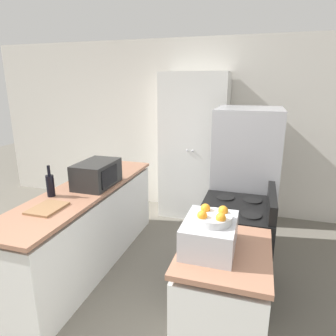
{
  "coord_description": "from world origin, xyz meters",
  "views": [
    {
      "loc": [
        0.94,
        -1.32,
        1.96
      ],
      "look_at": [
        0.0,
        1.75,
        1.05
      ],
      "focal_mm": 32.0,
      "sensor_mm": 36.0,
      "label": 1
    }
  ],
  "objects_px": {
    "wine_bottle": "(50,185)",
    "toaster_oven": "(209,234)",
    "stove": "(234,250)",
    "microwave": "(97,174)",
    "pantry_cabinet": "(194,147)",
    "refrigerator": "(245,184)",
    "fruit_bowl": "(213,217)"
  },
  "relations": [
    {
      "from": "wine_bottle",
      "to": "refrigerator",
      "type": "bearing_deg",
      "value": 30.46
    },
    {
      "from": "microwave",
      "to": "toaster_oven",
      "type": "bearing_deg",
      "value": -33.9
    },
    {
      "from": "refrigerator",
      "to": "fruit_bowl",
      "type": "relative_size",
      "value": 6.87
    },
    {
      "from": "fruit_bowl",
      "to": "stove",
      "type": "bearing_deg",
      "value": 82.38
    },
    {
      "from": "wine_bottle",
      "to": "fruit_bowl",
      "type": "height_order",
      "value": "wine_bottle"
    },
    {
      "from": "pantry_cabinet",
      "to": "fruit_bowl",
      "type": "bearing_deg",
      "value": -74.96
    },
    {
      "from": "microwave",
      "to": "stove",
      "type": "bearing_deg",
      "value": -5.12
    },
    {
      "from": "toaster_oven",
      "to": "refrigerator",
      "type": "bearing_deg",
      "value": 84.54
    },
    {
      "from": "toaster_oven",
      "to": "microwave",
      "type": "bearing_deg",
      "value": 146.1
    },
    {
      "from": "fruit_bowl",
      "to": "microwave",
      "type": "bearing_deg",
      "value": 145.96
    },
    {
      "from": "wine_bottle",
      "to": "fruit_bowl",
      "type": "xyz_separation_m",
      "value": [
        1.66,
        -0.52,
        0.12
      ]
    },
    {
      "from": "wine_bottle",
      "to": "toaster_oven",
      "type": "height_order",
      "value": "wine_bottle"
    },
    {
      "from": "microwave",
      "to": "fruit_bowl",
      "type": "relative_size",
      "value": 2.13
    },
    {
      "from": "stove",
      "to": "wine_bottle",
      "type": "xyz_separation_m",
      "value": [
        -1.76,
        -0.28,
        0.55
      ]
    },
    {
      "from": "pantry_cabinet",
      "to": "refrigerator",
      "type": "bearing_deg",
      "value": -48.37
    },
    {
      "from": "wine_bottle",
      "to": "toaster_oven",
      "type": "relative_size",
      "value": 0.71
    },
    {
      "from": "pantry_cabinet",
      "to": "wine_bottle",
      "type": "relative_size",
      "value": 6.79
    },
    {
      "from": "pantry_cabinet",
      "to": "refrigerator",
      "type": "relative_size",
      "value": 1.24
    },
    {
      "from": "stove",
      "to": "toaster_oven",
      "type": "bearing_deg",
      "value": -99.1
    },
    {
      "from": "refrigerator",
      "to": "microwave",
      "type": "bearing_deg",
      "value": -157.02
    },
    {
      "from": "refrigerator",
      "to": "fruit_bowl",
      "type": "bearing_deg",
      "value": -94.74
    },
    {
      "from": "stove",
      "to": "microwave",
      "type": "bearing_deg",
      "value": 174.88
    },
    {
      "from": "microwave",
      "to": "wine_bottle",
      "type": "relative_size",
      "value": 1.7
    },
    {
      "from": "pantry_cabinet",
      "to": "refrigerator",
      "type": "height_order",
      "value": "pantry_cabinet"
    },
    {
      "from": "microwave",
      "to": "refrigerator",
      "type": "bearing_deg",
      "value": 22.98
    },
    {
      "from": "pantry_cabinet",
      "to": "refrigerator",
      "type": "xyz_separation_m",
      "value": [
        0.79,
        -0.89,
        -0.2
      ]
    },
    {
      "from": "stove",
      "to": "microwave",
      "type": "distance_m",
      "value": 1.6
    },
    {
      "from": "pantry_cabinet",
      "to": "microwave",
      "type": "bearing_deg",
      "value": -115.11
    },
    {
      "from": "fruit_bowl",
      "to": "wine_bottle",
      "type": "bearing_deg",
      "value": 162.44
    },
    {
      "from": "wine_bottle",
      "to": "pantry_cabinet",
      "type": "bearing_deg",
      "value": 62.93
    },
    {
      "from": "toaster_oven",
      "to": "fruit_bowl",
      "type": "distance_m",
      "value": 0.14
    },
    {
      "from": "refrigerator",
      "to": "wine_bottle",
      "type": "relative_size",
      "value": 5.5
    }
  ]
}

